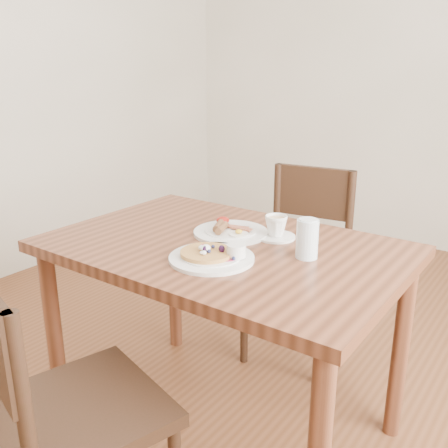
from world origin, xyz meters
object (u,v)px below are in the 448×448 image
(chair_near, at_px, (59,406))
(breakfast_plate, at_px, (230,231))
(teacup_saucer, at_px, (276,228))
(chair_far, at_px, (302,254))
(pancake_plate, at_px, (213,256))
(water_glass, at_px, (307,239))
(dining_table, at_px, (224,270))

(chair_near, xyz_separation_m, breakfast_plate, (-0.00, 0.77, 0.27))
(breakfast_plate, distance_m, teacup_saucer, 0.17)
(chair_far, relative_size, pancake_plate, 3.26)
(chair_far, xyz_separation_m, teacup_saucer, (0.15, -0.51, 0.29))
(pancake_plate, relative_size, water_glass, 2.15)
(teacup_saucer, distance_m, water_glass, 0.21)
(dining_table, xyz_separation_m, chair_far, (-0.03, 0.66, -0.16))
(dining_table, distance_m, chair_far, 0.68)
(teacup_saucer, bearing_deg, water_glass, -31.55)
(pancake_plate, height_order, water_glass, water_glass)
(pancake_plate, bearing_deg, water_glass, 39.69)
(dining_table, height_order, chair_far, chair_far)
(chair_near, xyz_separation_m, pancake_plate, (0.10, 0.53, 0.27))
(dining_table, relative_size, chair_near, 1.36)
(water_glass, bearing_deg, pancake_plate, -140.31)
(chair_near, bearing_deg, water_glass, 81.49)
(dining_table, bearing_deg, chair_near, -93.48)
(dining_table, relative_size, water_glass, 9.56)
(dining_table, relative_size, pancake_plate, 4.44)
(pancake_plate, bearing_deg, dining_table, 112.73)
(water_glass, bearing_deg, breakfast_plate, 171.96)
(chair_far, distance_m, teacup_saucer, 0.61)
(chair_near, xyz_separation_m, water_glass, (0.33, 0.72, 0.32))
(chair_near, distance_m, water_glass, 0.86)
(breakfast_plate, height_order, water_glass, water_glass)
(dining_table, distance_m, chair_near, 0.70)
(pancake_plate, distance_m, teacup_saucer, 0.30)
(pancake_plate, height_order, breakfast_plate, pancake_plate)
(teacup_saucer, height_order, water_glass, water_glass)
(teacup_saucer, bearing_deg, chair_far, 106.06)
(chair_far, distance_m, breakfast_plate, 0.63)
(pancake_plate, bearing_deg, teacup_saucer, 79.62)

